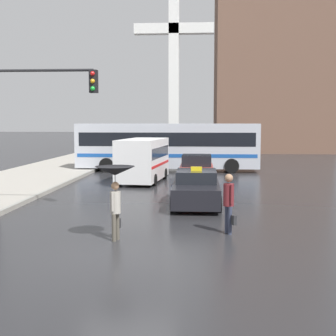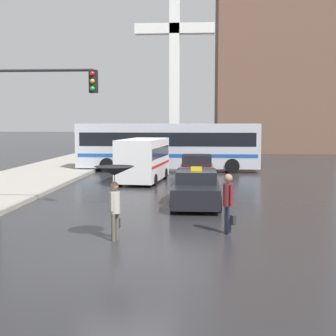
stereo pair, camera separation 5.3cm
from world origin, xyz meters
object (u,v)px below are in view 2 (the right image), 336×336
(sedan_red, at_px, (197,170))
(pedestrian_man, at_px, (228,199))
(monument_cross, at_px, (175,57))
(pedestrian_with_umbrella, at_px, (115,179))
(taxi, at_px, (196,189))
(city_bus, at_px, (168,145))
(traffic_light, at_px, (36,108))
(ambulance_van, at_px, (143,158))

(sedan_red, distance_m, pedestrian_man, 11.86)
(monument_cross, bearing_deg, pedestrian_with_umbrella, -89.91)
(taxi, bearing_deg, city_bus, -81.04)
(monument_cross, bearing_deg, pedestrian_man, -83.49)
(taxi, height_order, traffic_light, traffic_light)
(city_bus, relative_size, monument_cross, 0.76)
(taxi, relative_size, city_bus, 0.36)
(traffic_light, height_order, monument_cross, monument_cross)
(ambulance_van, height_order, city_bus, city_bus)
(sedan_red, height_order, ambulance_van, ambulance_van)
(taxi, xyz_separation_m, traffic_light, (-5.74, -2.07, 3.17))
(pedestrian_man, bearing_deg, taxi, 170.15)
(sedan_red, relative_size, pedestrian_man, 2.46)
(sedan_red, relative_size, pedestrian_with_umbrella, 2.11)
(sedan_red, distance_m, monument_cross, 18.97)
(sedan_red, height_order, traffic_light, traffic_light)
(ambulance_van, xyz_separation_m, traffic_light, (-2.71, -9.27, 2.49))
(city_bus, bearing_deg, pedestrian_with_umbrella, 0.04)
(sedan_red, bearing_deg, ambulance_van, -3.25)
(monument_cross, bearing_deg, ambulance_van, -92.64)
(taxi, distance_m, pedestrian_man, 4.90)
(sedan_red, xyz_separation_m, city_bus, (-2.03, 6.19, 1.10))
(sedan_red, height_order, monument_cross, monument_cross)
(city_bus, bearing_deg, sedan_red, 18.60)
(ambulance_van, bearing_deg, monument_cross, -86.59)
(taxi, height_order, city_bus, city_bus)
(sedan_red, bearing_deg, pedestrian_man, 95.13)
(taxi, relative_size, monument_cross, 0.28)
(sedan_red, xyz_separation_m, pedestrian_with_umbrella, (-2.16, -12.84, 1.04))
(sedan_red, height_order, pedestrian_with_umbrella, pedestrian_with_umbrella)
(ambulance_van, distance_m, pedestrian_man, 12.64)
(taxi, distance_m, ambulance_van, 7.84)
(city_bus, distance_m, pedestrian_man, 18.28)
(pedestrian_man, relative_size, traffic_light, 0.33)
(pedestrian_with_umbrella, xyz_separation_m, pedestrian_man, (3.22, 1.03, -0.68))
(pedestrian_man, bearing_deg, ambulance_van, 176.89)
(traffic_light, bearing_deg, city_bus, 76.55)
(ambulance_van, xyz_separation_m, pedestrian_with_umbrella, (0.82, -13.00, 0.40))
(taxi, bearing_deg, sedan_red, -89.57)
(city_bus, bearing_deg, taxi, 9.40)
(sedan_red, xyz_separation_m, monument_cross, (-2.21, 16.85, 8.44))
(city_bus, xyz_separation_m, pedestrian_man, (3.09, -18.00, -0.75))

